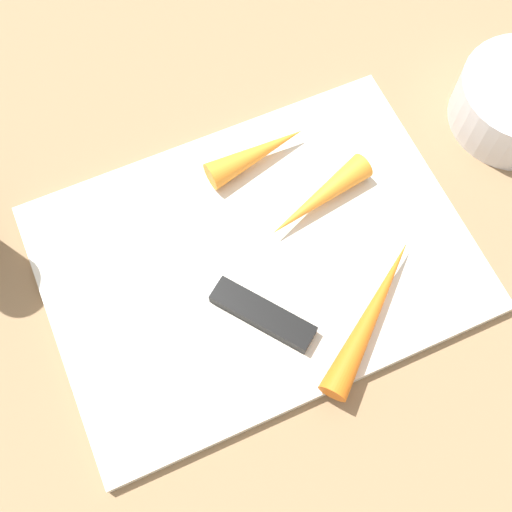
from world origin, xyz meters
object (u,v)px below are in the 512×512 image
cutting_board (256,259)px  carrot_longest (372,314)px  knife (249,307)px  carrot_medium (318,199)px  carrot_shortest (257,153)px

cutting_board → carrot_longest: bearing=-54.7°
knife → carrot_medium: 0.11m
knife → carrot_medium: (0.09, 0.06, 0.01)m
cutting_board → carrot_medium: carrot_medium is taller
knife → carrot_longest: bearing=-154.7°
carrot_medium → carrot_longest: same height
cutting_board → carrot_longest: size_ratio=2.43×
knife → carrot_medium: size_ratio=1.62×
cutting_board → carrot_shortest: (0.04, 0.09, 0.02)m
knife → carrot_shortest: (0.06, 0.13, 0.01)m
cutting_board → carrot_shortest: 0.10m
knife → carrot_shortest: carrot_shortest is taller
carrot_shortest → cutting_board: bearing=-121.0°
cutting_board → carrot_longest: 0.11m
knife → carrot_longest: carrot_longest is taller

